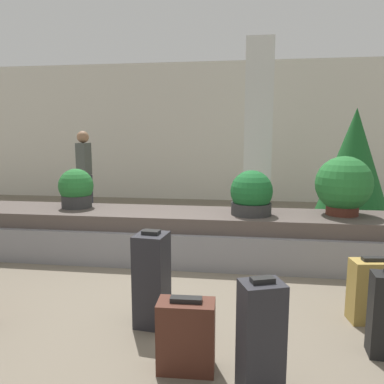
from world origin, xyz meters
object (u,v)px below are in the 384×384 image
Objects in this scene: suitcase_0 at (152,279)px; traveler_0 at (84,166)px; suitcase_3 at (186,336)px; potted_plant_2 at (251,195)px; suitcase_1 at (372,291)px; potted_plant_1 at (344,186)px; decorated_tree at (353,167)px; pillar at (258,131)px; potted_plant_0 at (76,189)px; suitcase_4 at (261,339)px.

suitcase_0 is 0.49× the size of traveler_0.
traveler_0 is at bearing 118.29° from suitcase_3.
suitcase_1 is at bearing -54.65° from potted_plant_2.
traveler_0 reaches higher than suitcase_0.
decorated_tree reaches higher than potted_plant_1.
pillar is 2.62m from potted_plant_1.
potted_plant_2 is (2.27, -0.14, -0.00)m from potted_plant_0.
potted_plant_1 is (0.11, 1.50, 0.67)m from suitcase_1.
traveler_0 is (-0.87, 2.23, 0.12)m from potted_plant_0.
potted_plant_0 is at bearing -135.57° from pillar.
decorated_tree is (3.80, 1.29, 0.22)m from potted_plant_0.
decorated_tree is at bearing 18.82° from potted_plant_0.
suitcase_3 is 3.03m from potted_plant_0.
pillar is at bearing 86.82° from potted_plant_2.
suitcase_1 is 1.40m from suitcase_4.
potted_plant_1 reaches higher than suitcase_0.
potted_plant_1 is 1.09m from potted_plant_2.
suitcase_0 reaches higher than suitcase_1.
pillar reaches higher than suitcase_4.
potted_plant_1 is (1.52, 2.35, 0.70)m from suitcase_3.
suitcase_1 is 1.10× the size of suitcase_3.
suitcase_0 is 0.41× the size of decorated_tree.
decorated_tree is (0.46, 1.29, 0.12)m from potted_plant_1.
traveler_0 reaches higher than potted_plant_1.
pillar is 6.36× the size of suitcase_3.
decorated_tree is (4.67, -0.93, 0.10)m from traveler_0.
traveler_0 reaches higher than suitcase_1.
potted_plant_2 is (-0.02, 2.39, 0.47)m from suitcase_4.
pillar is 1.99× the size of traveler_0.
suitcase_0 is at bearing -127.27° from decorated_tree.
potted_plant_2 is at bearing 70.22° from suitcase_0.
suitcase_3 is 2.33m from potted_plant_2.
decorated_tree reaches higher than potted_plant_2.
suitcase_4 is at bearing -35.22° from suitcase_0.
potted_plant_0 reaches higher than suitcase_1.
decorated_tree reaches higher than potted_plant_0.
potted_plant_1 is at bearing -68.26° from pillar.
suitcase_1 is 0.29× the size of decorated_tree.
potted_plant_0 is 0.26× the size of decorated_tree.
suitcase_3 is 0.31× the size of traveler_0.
potted_plant_0 is (-1.82, 2.35, 0.59)m from suitcase_3.
decorated_tree is (1.98, 3.65, 0.81)m from suitcase_3.
suitcase_0 is at bearing -50.85° from potted_plant_0.
suitcase_1 is (1.78, 0.29, -0.12)m from suitcase_0.
decorated_tree is at bearing -37.29° from pillar.
potted_plant_0 is at bearing 125.59° from suitcase_3.
decorated_tree is (0.57, 2.79, 0.79)m from suitcase_1.
potted_plant_1 reaches higher than suitcase_4.
decorated_tree reaches higher than suitcase_4.
potted_plant_0 is (-1.46, 1.79, 0.45)m from suitcase_0.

